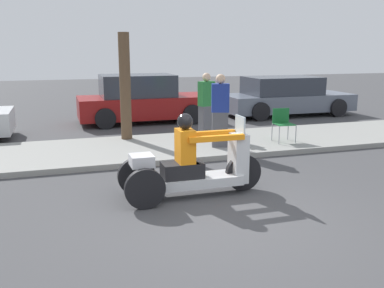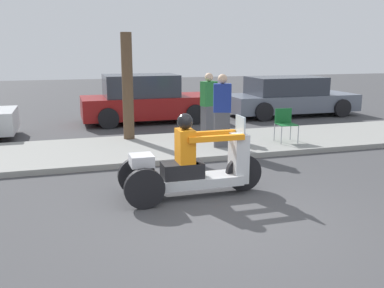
# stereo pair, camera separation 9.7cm
# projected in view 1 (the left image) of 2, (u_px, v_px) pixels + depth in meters

# --- Properties ---
(ground_plane) EXTENTS (60.00, 60.00, 0.00)m
(ground_plane) POSITION_uv_depth(u_px,v_px,m) (229.00, 222.00, 6.07)
(ground_plane) COLOR #424244
(sidewalk_strip) EXTENTS (28.00, 2.80, 0.12)m
(sidewalk_strip) POSITION_uv_depth(u_px,v_px,m) (156.00, 148.00, 10.33)
(sidewalk_strip) COLOR gray
(sidewalk_strip) RESTS_ON ground
(motorcycle_trike) EXTENTS (2.43, 0.81, 1.40)m
(motorcycle_trike) POSITION_uv_depth(u_px,v_px,m) (192.00, 167.00, 7.06)
(motorcycle_trike) COLOR black
(motorcycle_trike) RESTS_ON ground
(spectator_by_tree) EXTENTS (0.45, 0.35, 1.67)m
(spectator_by_tree) POSITION_uv_depth(u_px,v_px,m) (206.00, 106.00, 11.27)
(spectator_by_tree) COLOR #515156
(spectator_by_tree) RESTS_ON sidewalk_strip
(spectator_near_curb) EXTENTS (0.46, 0.36, 1.72)m
(spectator_near_curb) POSITION_uv_depth(u_px,v_px,m) (220.00, 112.00, 10.04)
(spectator_near_curb) COLOR #515156
(spectator_near_curb) RESTS_ON sidewalk_strip
(folding_chair_set_back) EXTENTS (0.50, 0.50, 0.82)m
(folding_chair_set_back) POSITION_uv_depth(u_px,v_px,m) (283.00, 121.00, 10.71)
(folding_chair_set_back) COLOR #A5A8AD
(folding_chair_set_back) RESTS_ON sidewalk_strip
(parked_car_lot_right) EXTENTS (4.28, 1.99, 1.57)m
(parked_car_lot_right) POSITION_uv_depth(u_px,v_px,m) (142.00, 100.00, 14.15)
(parked_car_lot_right) COLOR maroon
(parked_car_lot_right) RESTS_ON ground
(parked_car_lot_left) EXTENTS (4.74, 2.08, 1.40)m
(parked_car_lot_left) POSITION_uv_depth(u_px,v_px,m) (285.00, 97.00, 15.67)
(parked_car_lot_left) COLOR slate
(parked_car_lot_left) RESTS_ON ground
(tree_trunk) EXTENTS (0.28, 0.28, 2.69)m
(tree_trunk) POSITION_uv_depth(u_px,v_px,m) (125.00, 87.00, 10.81)
(tree_trunk) COLOR brown
(tree_trunk) RESTS_ON sidewalk_strip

